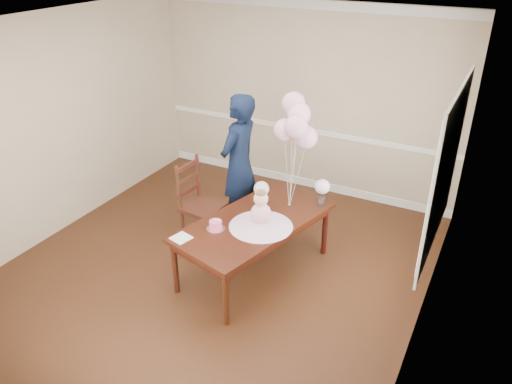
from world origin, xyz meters
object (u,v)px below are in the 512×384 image
(dining_table_top, at_px, (254,222))
(dining_chair_seat, at_px, (203,207))
(birthday_cake, at_px, (216,225))
(woman, at_px, (239,164))

(dining_table_top, height_order, dining_chair_seat, dining_table_top)
(dining_chair_seat, bearing_deg, birthday_cake, -42.06)
(dining_chair_seat, xyz_separation_m, woman, (0.24, 0.51, 0.43))
(dining_table_top, bearing_deg, woman, 142.72)
(dining_table_top, height_order, woman, woman)
(woman, bearing_deg, birthday_cake, 20.30)
(dining_table_top, distance_m, woman, 1.05)
(dining_table_top, xyz_separation_m, birthday_cake, (-0.28, -0.35, 0.08))
(dining_chair_seat, distance_m, woman, 0.71)
(birthday_cake, height_order, woman, woman)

